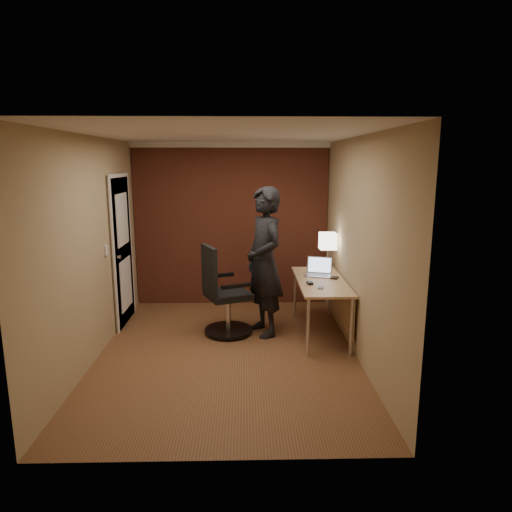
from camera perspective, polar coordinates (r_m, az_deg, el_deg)
name	(u,v)px	position (r m, az deg, el deg)	size (l,w,h in m)	color
room	(212,221)	(6.67, -5.57, 4.38)	(4.00, 4.00, 4.00)	brown
desk	(326,290)	(5.94, 8.76, -4.17)	(0.60, 1.50, 0.73)	tan
desk_lamp	(328,242)	(6.29, 8.96, 1.80)	(0.22, 0.22, 0.54)	silver
laptop	(319,270)	(6.14, 7.83, -1.77)	(0.39, 0.35, 0.23)	silver
mouse	(310,283)	(5.67, 6.74, -3.38)	(0.06, 0.10, 0.03)	black
phone	(321,288)	(5.52, 8.10, -3.95)	(0.06, 0.12, 0.01)	black
wallet	(335,278)	(5.99, 9.80, -2.69)	(0.09, 0.11, 0.02)	black
office_chair	(223,297)	(5.91, -4.19, -5.08)	(0.68, 0.74, 1.16)	black
person	(264,262)	(5.82, 1.06, -0.77)	(0.70, 0.46, 1.91)	black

